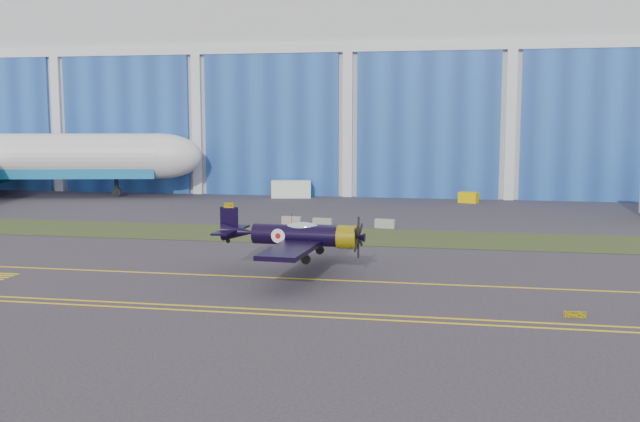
# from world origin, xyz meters

# --- Properties ---
(ground) EXTENTS (260.00, 260.00, 0.00)m
(ground) POSITION_xyz_m (0.00, 0.00, 0.00)
(ground) COLOR #39343B
(ground) RESTS_ON ground
(grass_median) EXTENTS (260.00, 10.00, 0.02)m
(grass_median) POSITION_xyz_m (0.00, 14.00, 0.02)
(grass_median) COLOR #475128
(grass_median) RESTS_ON ground
(hangar) EXTENTS (220.00, 45.70, 30.00)m
(hangar) POSITION_xyz_m (0.00, 71.79, 14.96)
(hangar) COLOR silver
(hangar) RESTS_ON ground
(taxiway_centreline) EXTENTS (200.00, 0.20, 0.02)m
(taxiway_centreline) POSITION_xyz_m (0.00, -5.00, 0.01)
(taxiway_centreline) COLOR yellow
(taxiway_centreline) RESTS_ON ground
(edge_line_near) EXTENTS (80.00, 0.20, 0.02)m
(edge_line_near) POSITION_xyz_m (0.00, -14.50, 0.01)
(edge_line_near) COLOR yellow
(edge_line_near) RESTS_ON ground
(edge_line_far) EXTENTS (80.00, 0.20, 0.02)m
(edge_line_far) POSITION_xyz_m (0.00, -13.50, 0.01)
(edge_line_far) COLOR yellow
(edge_line_far) RESTS_ON ground
(guard_board_right) EXTENTS (1.20, 0.15, 0.35)m
(guard_board_right) POSITION_xyz_m (22.00, -12.00, 0.17)
(guard_board_right) COLOR yellow
(guard_board_right) RESTS_ON ground
(warbird) EXTENTS (12.72, 15.01, 4.23)m
(warbird) POSITION_xyz_m (4.34, -3.61, 2.82)
(warbird) COLOR black
(warbird) RESTS_ON ground
(shipping_container) EXTENTS (5.76, 3.22, 2.36)m
(shipping_container) POSITION_xyz_m (-7.52, 46.60, 1.18)
(shipping_container) COLOR white
(shipping_container) RESTS_ON ground
(tug) EXTENTS (2.71, 2.12, 1.39)m
(tug) POSITION_xyz_m (16.66, 44.65, 0.69)
(tug) COLOR #EEBF00
(tug) RESTS_ON ground
(barrier_a) EXTENTS (2.02, 0.67, 0.90)m
(barrier_a) POSITION_xyz_m (-1.45, 20.22, 0.45)
(barrier_a) COLOR gray
(barrier_a) RESTS_ON ground
(barrier_b) EXTENTS (2.06, 0.85, 0.90)m
(barrier_b) POSITION_xyz_m (1.94, 19.55, 0.45)
(barrier_b) COLOR gray
(barrier_b) RESTS_ON ground
(barrier_c) EXTENTS (2.07, 0.88, 0.90)m
(barrier_c) POSITION_xyz_m (8.23, 19.97, 0.45)
(barrier_c) COLOR gray
(barrier_c) RESTS_ON ground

